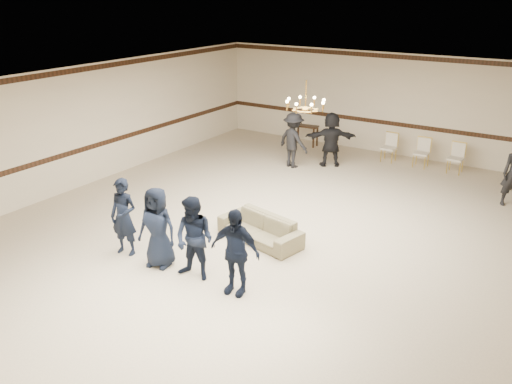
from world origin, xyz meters
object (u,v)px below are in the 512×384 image
banquet_chair_left (389,148)px  banquet_chair_mid (421,153)px  banquet_chair_right (456,159)px  console_table (306,135)px  boy_c (194,239)px  settee (260,229)px  chandelier (306,95)px  adult_left (293,140)px  boy_b (157,228)px  adult_mid (331,139)px  boy_a (124,217)px  boy_d (235,252)px

banquet_chair_left → banquet_chair_mid: 1.00m
banquet_chair_right → console_table: (-5.00, 0.20, -0.09)m
boy_c → settee: boy_c is taller
chandelier → adult_left: (-1.97, 3.10, -2.05)m
boy_b → adult_mid: bearing=77.7°
settee → adult_left: adult_left is taller
chandelier → banquet_chair_mid: (1.28, 5.15, -2.44)m
boy_a → boy_d: bearing=-10.5°
chandelier → boy_b: 4.31m
boy_b → banquet_chair_left: boy_b is taller
boy_b → banquet_chair_right: boy_b is taller
boy_b → boy_c: size_ratio=1.00×
settee → adult_left: size_ratio=1.16×
console_table → boy_b: bearing=-86.1°
boy_b → console_table: 9.06m
chandelier → banquet_chair_mid: 5.84m
boy_b → banquet_chair_left: (1.50, 8.73, -0.36)m
adult_left → banquet_chair_right: bearing=-137.7°
boy_a → banquet_chair_right: 9.78m
boy_c → banquet_chair_mid: 8.88m
boy_a → settee: boy_a is taller
boy_b → adult_left: bearing=85.2°
banquet_chair_right → console_table: 5.00m
banquet_chair_left → boy_c: bearing=-89.9°
banquet_chair_right → chandelier: bearing=-110.2°
boy_b → banquet_chair_right: bearing=57.0°
settee → console_table: (-2.58, 6.98, 0.07)m
boy_a → boy_b: size_ratio=1.00×
chandelier → boy_d: size_ratio=0.59×
boy_a → adult_left: bearing=78.1°
boy_b → boy_d: (1.80, 0.00, 0.00)m
adult_left → banquet_chair_mid: adult_left is taller
adult_mid → console_table: size_ratio=1.99×
boy_a → chandelier: bearing=48.8°
chandelier → boy_c: 4.15m
boy_d → console_table: (-3.30, 8.93, -0.45)m
banquet_chair_left → banquet_chair_mid: bearing=4.0°
boy_a → boy_d: same height
chandelier → console_table: (-2.72, 5.35, -2.53)m
boy_a → banquet_chair_mid: size_ratio=1.82×
boy_b → adult_left: 6.71m
boy_c → boy_d: 0.90m
boy_a → banquet_chair_left: (2.40, 8.73, -0.36)m
chandelier → boy_d: chandelier is taller
banquet_chair_mid → banquet_chair_left: bearing=176.7°
banquet_chair_left → console_table: size_ratio=1.06×
banquet_chair_right → adult_left: bearing=-150.5°
boy_b → adult_mid: (0.16, 7.37, 0.03)m
boy_a → settee: 2.82m
boy_c → banquet_chair_mid: size_ratio=1.82×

